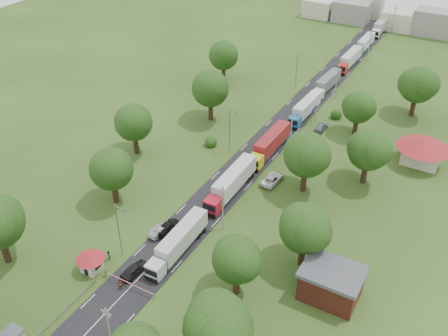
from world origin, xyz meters
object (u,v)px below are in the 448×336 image
Objects in this scene: boom_barrier at (122,280)px; pedestrian_near at (120,285)px; guard_booth at (91,260)px; info_sign at (314,111)px; car_lane_front at (134,270)px; car_lane_mid at (161,230)px; truck_0 at (179,242)px.

boom_barrier is 5.25× the size of pedestrian_near.
boom_barrier is 5.98m from guard_booth.
info_sign is 2.33× the size of pedestrian_near.
car_lane_front is (6.09, 2.62, -1.34)m from guard_booth.
info_sign is at bearing 50.59° from pedestrian_near.
guard_booth is 12.79m from car_lane_mid.
guard_booth is (-5.84, -0.00, 1.27)m from boom_barrier.
truck_0 is at bearing 46.80° from guard_booth.
truck_0 is (9.32, 9.93, -0.02)m from guard_booth.
guard_booth reaches higher than boom_barrier.
car_lane_front reaches higher than car_lane_mid.
boom_barrier is at bearing 0.01° from guard_booth.
boom_barrier is 10.59m from truck_0.
car_lane_mid is 2.65× the size of pedestrian_near.
info_sign is at bearing 78.32° from guard_booth.
pedestrian_near reaches higher than car_lane_mid.
boom_barrier is 1.98× the size of car_lane_mid.
car_lane_mid is at bearing 97.79° from boom_barrier.
guard_booth is at bearing 138.52° from pedestrian_near.
guard_booth reaches higher than pedestrian_near.
guard_booth is at bearing -101.68° from info_sign.
car_lane_mid is at bearing -71.25° from car_lane_front.
info_sign is 57.76m from car_lane_front.
boom_barrier is 60.39m from info_sign.
truck_0 is at bearing 70.69° from boom_barrier.
guard_booth is 0.91× the size of car_lane_front.
car_lane_front is 9.57m from car_lane_mid.
boom_barrier is 0.95m from pedestrian_near.
car_lane_mid is at bearing 157.95° from truck_0.
truck_0 is at bearing 40.42° from pedestrian_near.
car_lane_front reaches higher than boom_barrier.
car_lane_mid is at bearing 65.37° from pedestrian_near.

